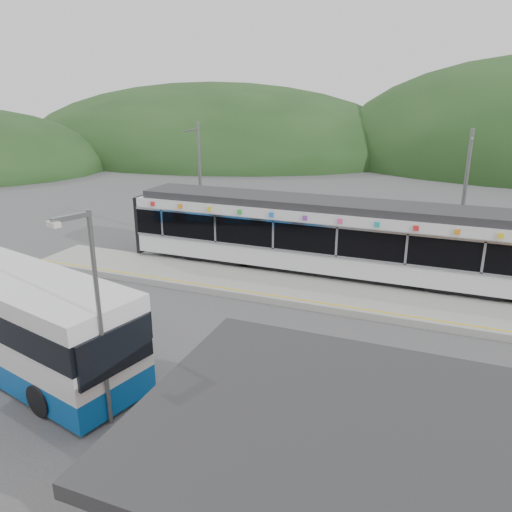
% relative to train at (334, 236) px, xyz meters
% --- Properties ---
extents(ground, '(120.00, 120.00, 0.00)m').
position_rel_train_xyz_m(ground, '(-1.46, -6.00, -2.06)').
color(ground, '#4C4C4F').
rests_on(ground, ground).
extents(hills, '(146.00, 149.00, 26.00)m').
position_rel_train_xyz_m(hills, '(4.73, -0.71, -2.06)').
color(hills, '#1E3D19').
rests_on(hills, ground).
extents(platform, '(26.00, 3.20, 0.30)m').
position_rel_train_xyz_m(platform, '(-1.46, -2.70, -1.91)').
color(platform, '#9E9E99').
rests_on(platform, ground).
extents(yellow_line, '(26.00, 0.10, 0.01)m').
position_rel_train_xyz_m(yellow_line, '(-1.46, -4.00, -1.76)').
color(yellow_line, yellow).
rests_on(yellow_line, platform).
extents(train, '(20.44, 3.01, 3.74)m').
position_rel_train_xyz_m(train, '(0.00, 0.00, 0.00)').
color(train, black).
rests_on(train, ground).
extents(catenary_mast_west, '(0.18, 1.80, 7.00)m').
position_rel_train_xyz_m(catenary_mast_west, '(-8.46, 2.56, 1.58)').
color(catenary_mast_west, slate).
rests_on(catenary_mast_west, ground).
extents(catenary_mast_east, '(0.18, 1.80, 7.00)m').
position_rel_train_xyz_m(catenary_mast_east, '(5.54, 2.56, 1.58)').
color(catenary_mast_east, slate).
rests_on(catenary_mast_east, ground).
extents(station_shelter, '(9.20, 6.20, 3.00)m').
position_rel_train_xyz_m(station_shelter, '(4.54, -15.00, -0.51)').
color(station_shelter, '#92663F').
rests_on(station_shelter, ground).
extents(bus, '(12.05, 5.34, 3.20)m').
position_rel_train_xyz_m(bus, '(-8.56, -11.61, -0.52)').
color(bus, '#0B53AC').
rests_on(bus, ground).
extents(lamp_post, '(0.42, 1.09, 5.94)m').
position_rel_train_xyz_m(lamp_post, '(-2.91, -13.48, 1.48)').
color(lamp_post, slate).
rests_on(lamp_post, ground).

